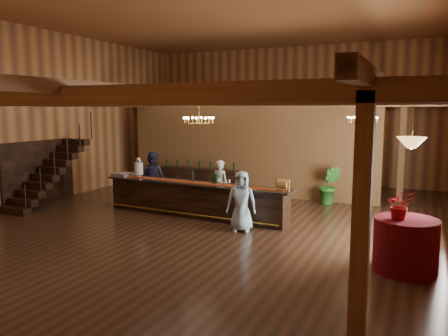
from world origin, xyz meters
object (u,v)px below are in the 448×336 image
at_px(chandelier_left, 199,120).
at_px(bartender, 221,186).
at_px(round_table, 406,245).
at_px(pendant_lamp, 411,142).
at_px(guest, 241,201).
at_px(backbar_shelf, 199,181).
at_px(beverage_dispenser, 139,168).
at_px(raffle_drum, 283,184).
at_px(chandelier_right, 362,119).
at_px(tasting_bar, 195,199).
at_px(floor_plant, 330,185).
at_px(staff_second, 153,178).

relative_size(chandelier_left, bartender, 0.53).
relative_size(round_table, pendant_lamp, 1.28).
bearing_deg(bartender, guest, 144.21).
height_order(chandelier_left, guest, chandelier_left).
distance_m(backbar_shelf, pendant_lamp, 9.01).
bearing_deg(guest, bartender, 114.65).
bearing_deg(backbar_shelf, pendant_lamp, -33.09).
xyz_separation_m(beverage_dispenser, round_table, (7.55, -2.25, -0.74)).
height_order(raffle_drum, chandelier_left, chandelier_left).
relative_size(raffle_drum, pendant_lamp, 0.38).
xyz_separation_m(raffle_drum, guest, (-0.84, -0.67, -0.38)).
height_order(backbar_shelf, chandelier_right, chandelier_right).
height_order(round_table, bartender, bartender).
distance_m(chandelier_right, pendant_lamp, 4.38).
xyz_separation_m(raffle_drum, chandelier_right, (1.57, 2.26, 1.57)).
xyz_separation_m(tasting_bar, beverage_dispenser, (-1.99, 0.16, 0.76)).
relative_size(beverage_dispenser, floor_plant, 0.49).
bearing_deg(chandelier_left, staff_second, 151.86).
distance_m(beverage_dispenser, backbar_shelf, 3.13).
height_order(raffle_drum, guest, guest).
bearing_deg(backbar_shelf, chandelier_left, -58.73).
bearing_deg(bartender, staff_second, 17.04).
xyz_separation_m(chandelier_right, floor_plant, (-1.03, 1.05, -2.09)).
relative_size(tasting_bar, bartender, 3.79).
xyz_separation_m(chandelier_left, chandelier_right, (3.81, 2.48, -0.00)).
height_order(chandelier_right, pendant_lamp, same).
bearing_deg(chandelier_right, tasting_bar, -153.76).
relative_size(raffle_drum, round_table, 0.30).
xyz_separation_m(guest, floor_plant, (1.37, 3.98, -0.13)).
bearing_deg(chandelier_left, tasting_bar, 131.92).
bearing_deg(floor_plant, bartender, -140.76).
relative_size(bartender, staff_second, 0.91).
distance_m(round_table, chandelier_left, 5.88).
xyz_separation_m(chandelier_left, floor_plant, (2.77, 3.53, -2.09)).
height_order(beverage_dispenser, floor_plant, beverage_dispenser).
xyz_separation_m(chandelier_left, staff_second, (-2.31, 1.24, -1.87)).
bearing_deg(raffle_drum, staff_second, 167.42).
distance_m(round_table, floor_plant, 5.73).
bearing_deg(chandelier_right, chandelier_left, -146.88).
bearing_deg(backbar_shelf, raffle_drum, -35.61).
xyz_separation_m(bartender, guest, (1.38, -1.74, -0.01)).
distance_m(backbar_shelf, staff_second, 2.40).
relative_size(round_table, chandelier_right, 1.44).
xyz_separation_m(tasting_bar, staff_second, (-1.94, 0.82, 0.35)).
bearing_deg(raffle_drum, pendant_lamp, -32.71).
bearing_deg(guest, beverage_dispenser, 150.91).
distance_m(beverage_dispenser, raffle_drum, 4.63).
xyz_separation_m(beverage_dispenser, bartender, (2.39, 0.70, -0.48)).
bearing_deg(bartender, tasting_bar, 80.97).
distance_m(pendant_lamp, bartender, 6.17).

